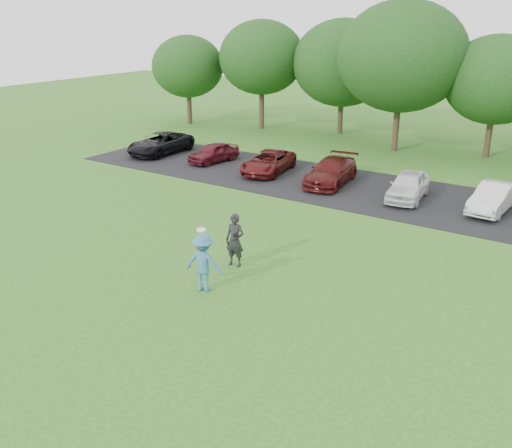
{
  "coord_description": "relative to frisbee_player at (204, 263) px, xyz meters",
  "views": [
    {
      "loc": [
        9.8,
        -11.22,
        7.92
      ],
      "look_at": [
        0.0,
        3.5,
        1.3
      ],
      "focal_mm": 40.0,
      "sensor_mm": 36.0,
      "label": 1
    }
  ],
  "objects": [
    {
      "name": "parking_lot",
      "position": [
        0.08,
        12.2,
        -0.89
      ],
      "size": [
        32.0,
        6.5,
        0.03
      ],
      "primitive_type": "cube",
      "color": "black",
      "rests_on": "ground"
    },
    {
      "name": "parked_cars",
      "position": [
        -0.85,
        12.17,
        -0.28
      ],
      "size": [
        28.31,
        4.68,
        1.21
      ],
      "color": "black",
      "rests_on": "parking_lot"
    },
    {
      "name": "camera_bystander",
      "position": [
        -0.25,
        1.95,
        -0.0
      ],
      "size": [
        0.71,
        0.51,
        1.79
      ],
      "color": "black",
      "rests_on": "ground"
    },
    {
      "name": "ground",
      "position": [
        0.08,
        -0.8,
        -0.9
      ],
      "size": [
        100.0,
        100.0,
        0.0
      ],
      "primitive_type": "plane",
      "color": "#2A641C",
      "rests_on": "ground"
    },
    {
      "name": "frisbee_player",
      "position": [
        0.0,
        0.0,
        0.0
      ],
      "size": [
        1.3,
        0.95,
        2.08
      ],
      "color": "teal",
      "rests_on": "ground"
    },
    {
      "name": "tree_row",
      "position": [
        1.59,
        21.96,
        4.01
      ],
      "size": [
        42.39,
        9.85,
        8.64
      ],
      "color": "#38281C",
      "rests_on": "ground"
    }
  ]
}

